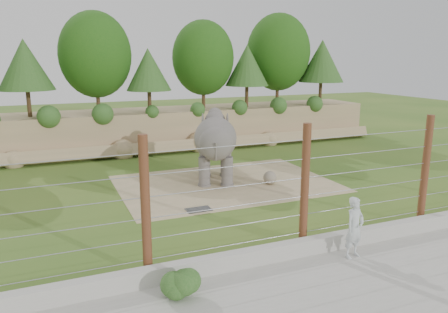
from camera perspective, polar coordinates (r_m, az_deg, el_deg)
name	(u,v)px	position (r m, az deg, el deg)	size (l,w,h in m)	color
ground	(243,204)	(18.16, 2.45, -6.23)	(90.00, 90.00, 0.00)	#396421
back_embankment	(170,88)	(29.35, -7.10, 8.93)	(30.00, 5.52, 8.77)	#9A8460
dirt_patch	(226,184)	(20.96, 0.20, -3.56)	(10.00, 7.00, 0.02)	tan
drain_grate	(199,209)	(17.46, -3.35, -6.92)	(1.00, 0.60, 0.03)	#262628
elephant	(216,148)	(21.05, -1.12, 1.11)	(1.74, 4.07, 3.30)	#5A5450
stone_ball	(270,178)	(20.87, 6.01, -2.77)	(0.63, 0.63, 0.63)	gray
retaining_wall	(311,246)	(14.03, 11.34, -11.33)	(26.00, 0.35, 0.50)	#AFACA3
walkway	(353,283)	(12.71, 16.50, -15.55)	(26.00, 4.00, 0.01)	#AFACA3
barrier_fence	(305,187)	(13.81, 10.51, -3.94)	(20.26, 0.26, 4.00)	#582D15
walkway_shrub	(179,282)	(11.55, -5.86, -16.00)	(0.74, 0.74, 0.74)	#28591F
zookeeper	(355,228)	(13.81, 16.68, -8.88)	(0.69, 0.45, 1.89)	silver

